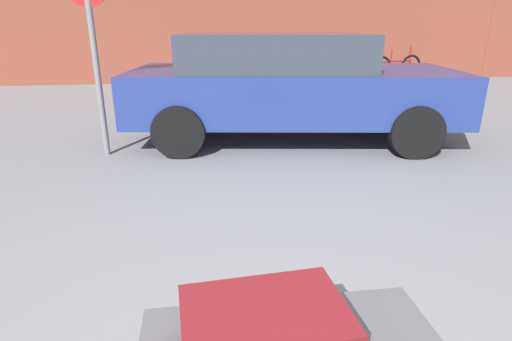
# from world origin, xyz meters

# --- Properties ---
(suitcase_maroon_front_left) EXTENTS (0.64, 0.47, 0.22)m
(suitcase_maroon_front_left) POSITION_xyz_m (-0.12, 0.07, 0.45)
(suitcase_maroon_front_left) COLOR maroon
(suitcase_maroon_front_left) RESTS_ON luggage_cart
(parked_car) EXTENTS (4.51, 2.38, 1.42)m
(parked_car) POSITION_xyz_m (0.86, 4.36, 0.76)
(parked_car) COLOR navy
(parked_car) RESTS_ON ground_plane
(bicycle_leaning) EXTENTS (1.70, 0.56, 0.96)m
(bicycle_leaning) POSITION_xyz_m (4.97, 9.66, 0.37)
(bicycle_leaning) COLOR black
(bicycle_leaning) RESTS_ON ground_plane
(bollard_kerb_near) EXTENTS (0.27, 0.27, 0.58)m
(bollard_kerb_near) POSITION_xyz_m (2.93, 7.78, 0.29)
(bollard_kerb_near) COLOR #383838
(bollard_kerb_near) RESTS_ON ground_plane
(bollard_kerb_mid) EXTENTS (0.27, 0.27, 0.58)m
(bollard_kerb_mid) POSITION_xyz_m (4.41, 7.78, 0.29)
(bollard_kerb_mid) COLOR #383838
(bollard_kerb_mid) RESTS_ON ground_plane
(no_parking_sign) EXTENTS (0.50, 0.09, 2.20)m
(no_parking_sign) POSITION_xyz_m (-1.50, 3.92, 1.37)
(no_parking_sign) COLOR slate
(no_parking_sign) RESTS_ON ground_plane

